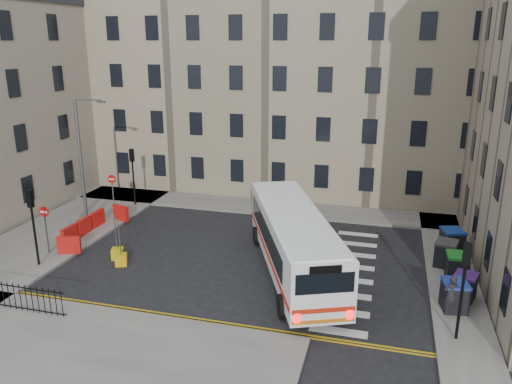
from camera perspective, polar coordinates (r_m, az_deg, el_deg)
The scene contains 22 objects.
ground at distance 27.42m, azimuth 2.36°, elevation -7.92°, with size 120.00×120.00×0.00m, color black.
pavement_north at distance 36.65m, azimuth -3.77°, elevation -1.32°, with size 36.00×3.20×0.15m, color slate.
pavement_east at distance 30.71m, azimuth 20.82°, elevation -6.12°, with size 2.40×26.00×0.15m, color slate.
pavement_west at distance 33.89m, azimuth -21.02°, elevation -3.99°, with size 6.00×22.00×0.15m, color slate.
pavement_sw at distance 22.13m, azimuth -22.82°, elevation -15.66°, with size 20.00×6.00×0.15m, color slate.
terrace_north at distance 41.80m, azimuth -2.20°, elevation 12.91°, with size 38.30×10.80×17.20m.
traffic_light_east at distance 20.91m, azimuth 22.69°, elevation -8.88°, with size 0.28×0.22×4.10m.
traffic_light_nw at distance 36.43m, azimuth -13.92°, elevation 2.67°, with size 0.28×0.22×4.10m.
traffic_light_sw at distance 28.12m, azimuth -24.19°, elevation -2.52°, with size 0.28×0.22×4.10m.
streetlamp at distance 32.91m, azimuth -19.37°, elevation 3.35°, with size 0.50×0.22×8.14m.
no_entry_north at distance 35.22m, azimuth -16.09°, elevation 0.68°, with size 0.60×0.08×3.00m.
no_entry_south at distance 29.77m, azimuth -22.97°, elevation -2.96°, with size 0.60×0.08×3.00m.
roadworks_barriers at distance 32.12m, azimuth -18.51°, elevation -3.78°, with size 1.66×6.26×1.00m.
bus at distance 25.44m, azimuth 4.31°, elevation -5.40°, with size 7.10×11.99×3.24m.
wheelie_bin_a at distance 23.93m, azimuth 21.74°, elevation -10.92°, with size 1.23×1.36×1.32m.
wheelie_bin_b at distance 25.04m, azimuth 22.74°, elevation -9.91°, with size 1.26×1.35×1.22m.
wheelie_bin_c at distance 26.80m, azimuth 22.00°, elevation -7.90°, with size 1.09×1.24×1.34m.
wheelie_bin_d at distance 28.17m, azimuth 20.86°, elevation -6.55°, with size 1.32×1.44×1.35m.
wheelie_bin_e at distance 29.91m, azimuth 21.48°, elevation -5.23°, with size 1.40×1.51×1.37m.
pedestrian at distance 23.31m, azimuth 21.37°, elevation -10.95°, with size 0.67×0.44×1.84m, color black.
bollard_yellow at distance 27.81m, azimuth -15.15°, elevation -7.48°, with size 0.60×0.60×0.60m, color #EAAA0D.
bollard_chevron at distance 28.63m, azimuth -15.55°, elevation -6.80°, with size 0.60×0.60×0.60m, color #C0B30B.
Camera 1 is at (5.46, -24.29, 11.49)m, focal length 35.00 mm.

